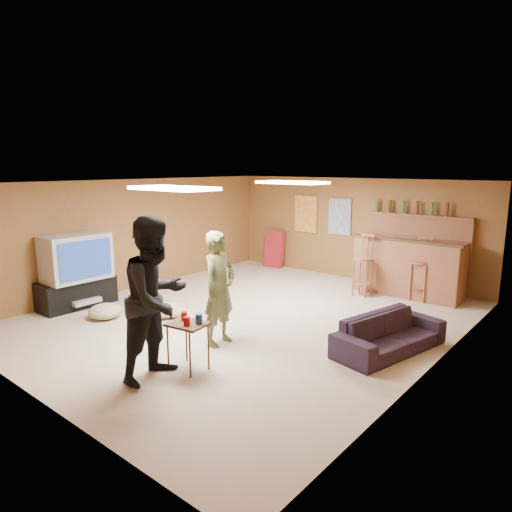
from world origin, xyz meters
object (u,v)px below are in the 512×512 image
Objects in this scene: tv_body at (76,257)px; bar_counter at (408,267)px; sofa at (390,334)px; person_olive at (219,288)px; tray_table at (188,346)px; person_black at (156,299)px.

tv_body is 6.09m from bar_counter.
bar_counter is 1.18× the size of sofa.
tray_table is (0.28, -0.85, -0.50)m from person_olive.
sofa is at bearing -43.95° from person_black.
person_olive is at bearing -0.30° from person_black.
person_olive is at bearing -104.73° from bar_counter.
sofa is at bearing -63.27° from person_olive.
person_black is 3.22× the size of tray_table.
tv_body is 5.33m from sofa.
tv_body is at bearing 68.03° from person_black.
person_olive is (-1.07, -4.06, 0.25)m from bar_counter.
tray_table is (0.12, 0.35, -0.66)m from person_black.
tray_table reaches higher than sofa.
bar_counter is 1.04× the size of person_black.
tray_table is (-0.79, -4.91, -0.25)m from bar_counter.
tv_body is 1.85× the size of tray_table.
tv_body is 0.57× the size of person_black.
bar_counter is at bearing 30.29° from sofa.
tv_body reaches higher than bar_counter.
bar_counter is at bearing 47.00° from tv_body.
person_olive is (3.08, 0.39, -0.10)m from tv_body.
sofa is 2.84× the size of tray_table.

